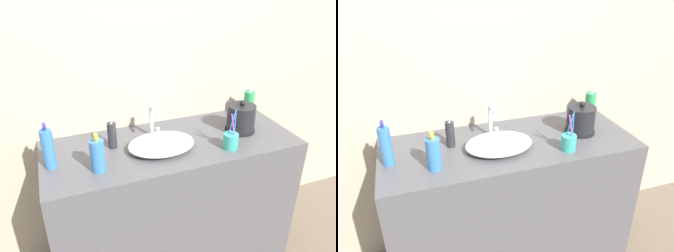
% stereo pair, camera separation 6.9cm
% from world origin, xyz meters
% --- Properties ---
extents(wall_back, '(6.00, 0.04, 2.60)m').
position_xyz_m(wall_back, '(0.00, 0.56, 1.30)').
color(wall_back, '#ADA38E').
rests_on(wall_back, ground_plane).
extents(vanity_counter, '(1.33, 0.54, 0.80)m').
position_xyz_m(vanity_counter, '(0.00, 0.27, 0.40)').
color(vanity_counter, '#4C4C51').
rests_on(vanity_counter, ground_plane).
extents(sink_basin, '(0.34, 0.25, 0.06)m').
position_xyz_m(sink_basin, '(-0.08, 0.22, 0.83)').
color(sink_basin, silver).
rests_on(sink_basin, vanity_counter).
extents(faucet, '(0.06, 0.12, 0.18)m').
position_xyz_m(faucet, '(-0.07, 0.36, 0.90)').
color(faucet, silver).
rests_on(faucet, vanity_counter).
extents(electric_kettle, '(0.17, 0.17, 0.18)m').
position_xyz_m(electric_kettle, '(0.41, 0.26, 0.87)').
color(electric_kettle, black).
rests_on(electric_kettle, vanity_counter).
extents(toothbrush_cup, '(0.08, 0.08, 0.20)m').
position_xyz_m(toothbrush_cup, '(0.26, 0.11, 0.84)').
color(toothbrush_cup, teal).
rests_on(toothbrush_cup, vanity_counter).
extents(lotion_bottle, '(0.06, 0.06, 0.19)m').
position_xyz_m(lotion_bottle, '(-0.41, 0.14, 0.88)').
color(lotion_bottle, '#3370B7').
rests_on(lotion_bottle, vanity_counter).
extents(shampoo_bottle, '(0.05, 0.05, 0.23)m').
position_xyz_m(shampoo_bottle, '(-0.61, 0.25, 0.90)').
color(shampoo_bottle, '#3370B7').
rests_on(shampoo_bottle, vanity_counter).
extents(mouthwash_bottle, '(0.06, 0.06, 0.20)m').
position_xyz_m(mouthwash_bottle, '(0.56, 0.41, 0.88)').
color(mouthwash_bottle, '#2D9956').
rests_on(mouthwash_bottle, vanity_counter).
extents(hand_cream_bottle, '(0.04, 0.04, 0.17)m').
position_xyz_m(hand_cream_bottle, '(-0.30, 0.33, 0.87)').
color(hand_cream_bottle, '#28282D').
rests_on(hand_cream_bottle, vanity_counter).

